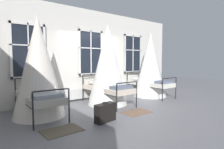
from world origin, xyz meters
TOP-DOWN VIEW (x-y plane):
  - ground at (0.00, 0.00)m, footprint 21.72×21.72m
  - back_wall_with_windows at (0.00, 1.38)m, footprint 8.76×0.10m
  - window_bank at (-0.00, 1.26)m, footprint 5.43×0.10m
  - cot_first at (-2.24, 0.18)m, footprint 1.32×1.94m
  - cot_second at (-0.02, 0.19)m, footprint 1.32×1.94m
  - cot_third at (2.17, 0.23)m, footprint 1.32×1.95m
  - rug_first at (-2.20, -1.14)m, footprint 0.81×0.58m
  - rug_second at (0.00, -1.14)m, footprint 0.80×0.57m
  - suitcase_dark at (-1.15, -1.23)m, footprint 0.59×0.31m

SIDE VIEW (x-z plane):
  - ground at x=0.00m, z-range 0.00..0.00m
  - rug_first at x=-2.20m, z-range 0.00..0.01m
  - rug_second at x=0.00m, z-range 0.00..0.01m
  - suitcase_dark at x=-1.15m, z-range -0.01..0.46m
  - window_bank at x=0.00m, z-range -0.28..2.23m
  - cot_third at x=2.17m, z-range -0.05..2.54m
  - cot_first at x=-2.24m, z-range -0.05..2.58m
  - cot_second at x=-0.02m, z-range -0.05..2.61m
  - back_wall_with_windows at x=0.00m, z-range 0.00..3.34m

